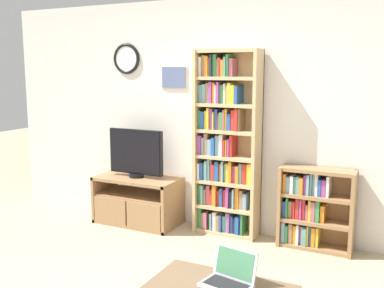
# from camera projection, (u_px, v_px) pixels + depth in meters

# --- Properties ---
(wall_back) EXTENTS (5.98, 0.09, 2.60)m
(wall_back) POSITION_uv_depth(u_px,v_px,m) (224.00, 116.00, 5.03)
(wall_back) COLOR silver
(wall_back) RESTS_ON ground_plane
(tv_stand) EXTENTS (1.00, 0.52, 0.56)m
(tv_stand) POSITION_uv_depth(u_px,v_px,m) (137.00, 200.00, 5.34)
(tv_stand) COLOR #9E754C
(tv_stand) RESTS_ON ground_plane
(television) EXTENTS (0.70, 0.18, 0.57)m
(television) POSITION_uv_depth(u_px,v_px,m) (136.00, 153.00, 5.27)
(television) COLOR black
(television) RESTS_ON tv_stand
(bookshelf_tall) EXTENTS (0.72, 0.26, 2.03)m
(bookshelf_tall) POSITION_uv_depth(u_px,v_px,m) (225.00, 148.00, 4.91)
(bookshelf_tall) COLOR tan
(bookshelf_tall) RESTS_ON ground_plane
(bookshelf_short) EXTENTS (0.75, 0.26, 0.84)m
(bookshelf_short) POSITION_uv_depth(u_px,v_px,m) (311.00, 208.00, 4.59)
(bookshelf_short) COLOR #9E754C
(bookshelf_short) RESTS_ON ground_plane
(laptop) EXTENTS (0.36, 0.30, 0.23)m
(laptop) POSITION_uv_depth(u_px,v_px,m) (230.00, 276.00, 2.95)
(laptop) COLOR silver
(laptop) RESTS_ON coffee_table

